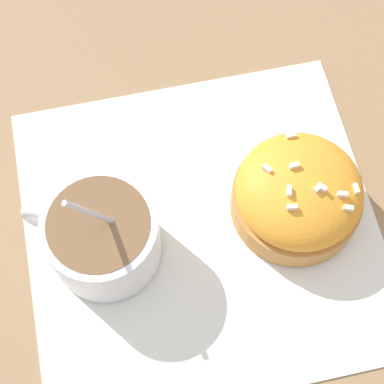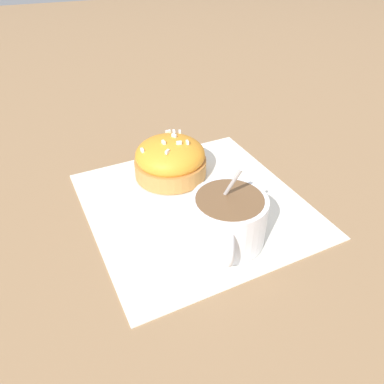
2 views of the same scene
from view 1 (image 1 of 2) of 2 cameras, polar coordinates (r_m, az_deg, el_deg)
The scene contains 4 objects.
ground_plane at distance 0.50m, azimuth 0.86°, elevation -3.22°, with size 3.00×3.00×0.00m, color #93704C.
paper_napkin at distance 0.50m, azimuth 0.86°, elevation -3.16°, with size 0.30×0.29×0.00m.
coffee_cup at distance 0.47m, azimuth -8.09°, elevation -3.88°, with size 0.10×0.08×0.10m.
frosted_pastry at distance 0.49m, azimuth 9.39°, elevation -0.22°, with size 0.10×0.10×0.06m.
Camera 1 is at (0.03, 0.17, 0.47)m, focal length 60.00 mm.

